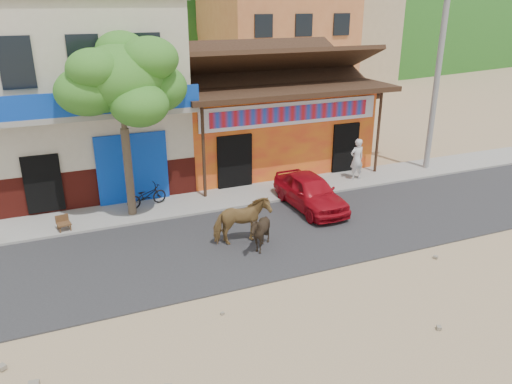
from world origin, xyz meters
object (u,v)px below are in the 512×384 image
pedestrian (357,159)px  cafe_chair_left (63,217)px  cow_tan (242,221)px  tree (124,128)px  red_car (310,191)px  cow_dark (260,232)px  utility_pole (438,75)px  scooter (146,196)px

pedestrian → cafe_chair_left: pedestrian is taller
cow_tan → pedestrian: (6.34, 3.47, 0.21)m
tree → red_car: size_ratio=1.66×
cow_dark → red_car: bearing=122.1°
cow_tan → red_car: 3.63m
tree → cow_dark: size_ratio=5.04×
tree → utility_pole: utility_pole is taller
scooter → cafe_chair_left: (-2.84, -0.98, 0.04)m
cow_tan → pedestrian: pedestrian is taller
cow_tan → cow_dark: 0.76m
red_car → pedestrian: (3.11, 1.82, 0.31)m
red_car → pedestrian: 3.62m
utility_pole → red_car: 7.88m
utility_pole → pedestrian: (-3.70, -0.09, -3.15)m
tree → utility_pole: size_ratio=0.75×
red_car → pedestrian: bearing=29.2°
cow_tan → cafe_chair_left: cow_tan is taller
cow_dark → utility_pole: bearing=107.1°
scooter → pedestrian: bearing=-107.8°
utility_pole → scooter: 12.73m
utility_pole → pedestrian: size_ratio=4.72×
tree → scooter: bearing=38.6°
cow_tan → red_car: bearing=-64.4°
pedestrian → cafe_chair_left: size_ratio=1.94×
tree → cafe_chair_left: size_ratio=6.89×
scooter → cafe_chair_left: cafe_chair_left is taller
tree → cow_tan: size_ratio=3.51×
pedestrian → scooter: bearing=-5.6°
cow_dark → pedestrian: 7.33m
cow_tan → cafe_chair_left: size_ratio=1.96×
tree → scooter: tree is taller
tree → pedestrian: 9.35m
pedestrian → cafe_chair_left: (-11.34, -0.61, -0.41)m
pedestrian → cow_dark: bearing=31.4°
tree → cafe_chair_left: bearing=-167.4°
red_car → utility_pole: bearing=14.5°
utility_pole → red_car: size_ratio=2.21×
utility_pole → scooter: (-12.20, 0.28, -3.61)m
cow_dark → scooter: size_ratio=0.80×
utility_pole → pedestrian: bearing=-178.7°
scooter → cafe_chair_left: 3.00m
cow_tan → cow_dark: bearing=-156.9°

